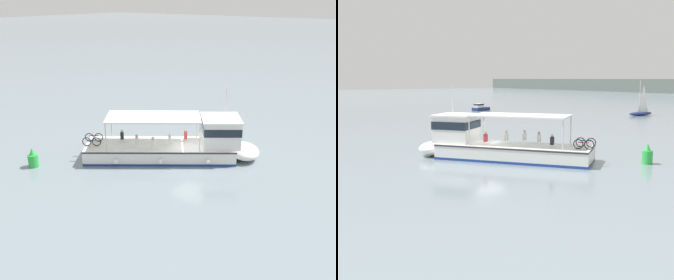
{
  "view_description": "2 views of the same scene",
  "coord_description": "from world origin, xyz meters",
  "views": [
    {
      "loc": [
        -13.62,
        20.98,
        11.19
      ],
      "look_at": [
        1.85,
        0.49,
        1.4
      ],
      "focal_mm": 40.25,
      "sensor_mm": 36.0,
      "label": 1
    },
    {
      "loc": [
        26.64,
        -16.34,
        5.67
      ],
      "look_at": [
        1.85,
        0.49,
        1.4
      ],
      "focal_mm": 46.23,
      "sensor_mm": 36.0,
      "label": 2
    }
  ],
  "objects": [
    {
      "name": "motorboat_horizon_west",
      "position": [
        -39.68,
        23.13,
        0.54
      ],
      "size": [
        2.41,
        3.83,
        1.26
      ],
      "color": "navy",
      "rests_on": "ground"
    },
    {
      "name": "ferry_main",
      "position": [
        1.04,
        -0.11,
        1.02
      ],
      "size": [
        12.03,
        10.08,
        5.32
      ],
      "color": "white",
      "rests_on": "ground"
    },
    {
      "name": "sailboat_off_bow",
      "position": [
        -16.93,
        38.51,
        0.54
      ],
      "size": [
        1.66,
        4.87,
        5.4
      ],
      "color": "navy",
      "rests_on": "ground"
    },
    {
      "name": "ground_plane",
      "position": [
        0.0,
        0.0,
        0.0
      ],
      "size": [
        400.0,
        400.0,
        0.0
      ],
      "primitive_type": "plane",
      "color": "gray"
    },
    {
      "name": "channel_buoy",
      "position": [
        8.44,
        7.45,
        0.57
      ],
      "size": [
        0.7,
        0.7,
        1.4
      ],
      "color": "green",
      "rests_on": "ground"
    }
  ]
}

